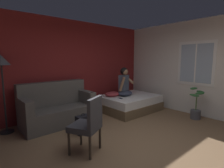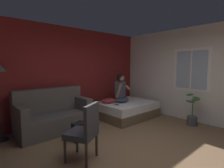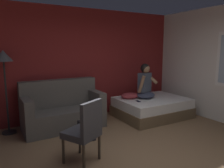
% 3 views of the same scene
% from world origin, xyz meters
% --- Properties ---
extents(ground_plane, '(40.00, 40.00, 0.00)m').
position_xyz_m(ground_plane, '(0.00, 0.00, 0.00)').
color(ground_plane, brown).
extents(wall_back_accent, '(10.43, 0.16, 2.70)m').
position_xyz_m(wall_back_accent, '(0.00, 2.85, 1.35)').
color(wall_back_accent, maroon).
rests_on(wall_back_accent, ground).
extents(bed, '(1.73, 1.33, 0.48)m').
position_xyz_m(bed, '(1.58, 1.87, 0.24)').
color(bed, brown).
rests_on(bed, ground).
extents(couch, '(1.71, 0.85, 1.04)m').
position_xyz_m(couch, '(-0.63, 2.24, 0.39)').
color(couch, '#514C47').
rests_on(couch, ground).
extents(side_chair, '(0.63, 0.63, 0.98)m').
position_xyz_m(side_chair, '(-0.79, 0.59, 0.53)').
color(side_chair, '#382D23').
rests_on(side_chair, ground).
extents(person_seated, '(0.63, 0.57, 0.88)m').
position_xyz_m(person_seated, '(1.44, 1.98, 0.84)').
color(person_seated, '#383D51').
rests_on(person_seated, bed).
extents(backpack, '(0.30, 0.24, 0.46)m').
position_xyz_m(backpack, '(-0.45, 1.33, 0.19)').
color(backpack, black).
rests_on(backpack, ground).
extents(throw_pillow, '(0.51, 0.41, 0.14)m').
position_xyz_m(throw_pillow, '(1.08, 2.13, 0.55)').
color(throw_pillow, '#993338').
rests_on(throw_pillow, bed).
extents(cell_phone, '(0.08, 0.15, 0.01)m').
position_xyz_m(cell_phone, '(1.07, 1.76, 0.48)').
color(cell_phone, black).
rests_on(cell_phone, bed).
extents(floor_lamp, '(0.36, 0.36, 1.70)m').
position_xyz_m(floor_lamp, '(-1.71, 2.46, 1.43)').
color(floor_lamp, black).
rests_on(floor_lamp, ground).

